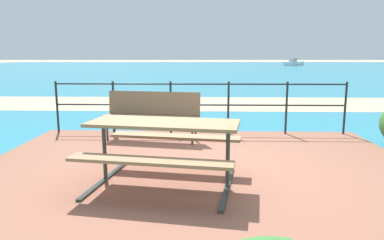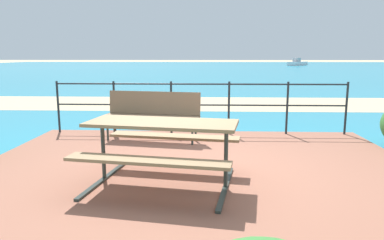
% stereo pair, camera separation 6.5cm
% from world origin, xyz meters
% --- Properties ---
extents(ground_plane, '(240.00, 240.00, 0.00)m').
position_xyz_m(ground_plane, '(0.00, 0.00, 0.00)').
color(ground_plane, tan).
extents(patio_paving, '(6.40, 5.20, 0.06)m').
position_xyz_m(patio_paving, '(0.00, 0.00, 0.03)').
color(patio_paving, '#935B47').
rests_on(patio_paving, ground).
extents(sea_water, '(90.00, 90.00, 0.01)m').
position_xyz_m(sea_water, '(0.00, 40.00, 0.01)').
color(sea_water, teal).
rests_on(sea_water, ground).
extents(beach_strip, '(54.00, 3.64, 0.01)m').
position_xyz_m(beach_strip, '(0.00, 7.42, 0.01)').
color(beach_strip, tan).
rests_on(beach_strip, ground).
extents(picnic_table, '(2.02, 1.72, 0.80)m').
position_xyz_m(picnic_table, '(-0.41, -0.59, 0.67)').
color(picnic_table, '#8C704C').
rests_on(picnic_table, patio_paving).
extents(park_bench, '(1.84, 0.72, 0.91)m').
position_xyz_m(park_bench, '(-0.88, 1.78, 0.62)').
color(park_bench, '#7A6047').
rests_on(park_bench, patio_paving).
extents(railing_fence, '(5.94, 0.04, 1.07)m').
position_xyz_m(railing_fence, '(0.00, 2.40, 0.73)').
color(railing_fence, '#1E2328').
rests_on(railing_fence, patio_paving).
extents(boat_near, '(4.15, 5.03, 1.23)m').
position_xyz_m(boat_near, '(14.85, 54.15, 0.40)').
color(boat_near, silver).
rests_on(boat_near, sea_water).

